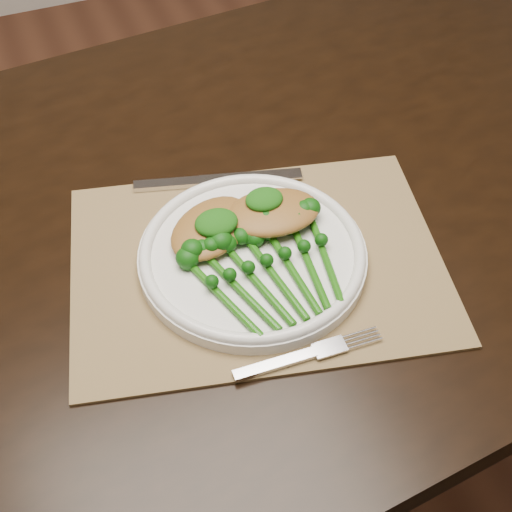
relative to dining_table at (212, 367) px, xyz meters
name	(u,v)px	position (x,y,z in m)	size (l,w,h in m)	color
floor	(244,440)	(0.07, 0.04, -0.38)	(4.00, 4.00, 0.00)	brown
dining_table	(212,367)	(0.00, 0.00, 0.00)	(1.68, 1.05, 0.75)	black
placemat	(257,262)	(0.04, -0.11, 0.37)	(0.46, 0.33, 0.00)	olive
dinner_plate	(252,254)	(0.03, -0.11, 0.39)	(0.28, 0.28, 0.03)	white
knife	(202,181)	(0.02, 0.05, 0.38)	(0.23, 0.08, 0.01)	silver
fork	(318,351)	(0.05, -0.26, 0.38)	(0.17, 0.02, 0.01)	silver
chicken_fillet_left	(211,228)	(0.00, -0.06, 0.41)	(0.12, 0.08, 0.02)	olive
chicken_fillet_right	(273,212)	(0.07, -0.07, 0.41)	(0.12, 0.08, 0.02)	olive
pesto_dollop_left	(216,223)	(0.00, -0.07, 0.42)	(0.05, 0.05, 0.02)	#0D4309
pesto_dollop_right	(264,199)	(0.07, -0.06, 0.43)	(0.05, 0.04, 0.02)	#0D4309
broccolini_bundle	(276,277)	(0.04, -0.16, 0.40)	(0.17, 0.19, 0.04)	#18560B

